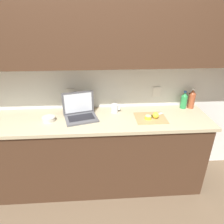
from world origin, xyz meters
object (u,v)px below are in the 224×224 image
at_px(cutting_board, 151,118).
at_px(bottle_oil_tall, 192,99).
at_px(knife, 151,116).
at_px(bowl_white, 49,119).
at_px(bottle_green_soda, 184,100).
at_px(laptop, 80,112).
at_px(measuring_cup, 115,108).
at_px(lemon_half_cut, 148,117).
at_px(lemon_whole_beside, 156,115).

bearing_deg(cutting_board, bottle_oil_tall, 23.94).
xyz_separation_m(knife, bowl_white, (-1.08, 0.00, 0.01)).
distance_m(knife, bottle_green_soda, 0.50).
bearing_deg(bottle_oil_tall, knife, -156.77).
xyz_separation_m(cutting_board, bottle_oil_tall, (0.54, 0.24, 0.11)).
relative_size(laptop, measuring_cup, 3.85).
xyz_separation_m(lemon_half_cut, lemon_whole_beside, (0.08, 0.01, 0.02)).
bearing_deg(measuring_cup, laptop, -163.79).
bearing_deg(lemon_half_cut, bottle_oil_tall, 24.91).
xyz_separation_m(lemon_half_cut, bowl_white, (-1.04, 0.04, -0.00)).
distance_m(lemon_half_cut, lemon_whole_beside, 0.08).
xyz_separation_m(lemon_whole_beside, bottle_green_soda, (0.40, 0.26, 0.05)).
relative_size(knife, measuring_cup, 2.38).
distance_m(lemon_half_cut, measuring_cup, 0.39).
bearing_deg(measuring_cup, knife, -24.17).
distance_m(cutting_board, knife, 0.02).
bearing_deg(bottle_green_soda, measuring_cup, -175.97).
xyz_separation_m(laptop, bottle_oil_tall, (1.29, 0.17, 0.05)).
bearing_deg(lemon_whole_beside, knife, 143.90).
distance_m(laptop, bowl_white, 0.33).
height_order(lemon_half_cut, bowl_white, same).
relative_size(lemon_half_cut, bottle_green_soda, 0.33).
height_order(bottle_green_soda, bottle_oil_tall, bottle_oil_tall).
height_order(knife, bowl_white, bowl_white).
distance_m(bottle_green_soda, bottle_oil_tall, 0.09).
xyz_separation_m(knife, bottle_green_soda, (0.44, 0.23, 0.08)).
bearing_deg(laptop, bottle_oil_tall, -7.55).
distance_m(lemon_whole_beside, bottle_oil_tall, 0.56).
bearing_deg(laptop, cutting_board, -20.38).
relative_size(laptop, lemon_whole_beside, 5.73).
distance_m(cutting_board, bottle_green_soda, 0.51).
distance_m(laptop, bottle_oil_tall, 1.30).
relative_size(cutting_board, lemon_whole_beside, 4.78).
relative_size(laptop, lemon_half_cut, 5.61).
bearing_deg(lemon_whole_beside, laptop, 173.72).
bearing_deg(laptop, lemon_half_cut, -22.79).
xyz_separation_m(laptop, bottle_green_soda, (1.20, 0.17, 0.03)).
distance_m(laptop, lemon_half_cut, 0.72).
relative_size(bottle_oil_tall, measuring_cup, 2.42).
xyz_separation_m(cutting_board, bottle_green_soda, (0.45, 0.24, 0.09)).
bearing_deg(cutting_board, laptop, 174.60).
xyz_separation_m(bottle_green_soda, bottle_oil_tall, (0.09, -0.00, 0.02)).
distance_m(cutting_board, bottle_oil_tall, 0.60).
bearing_deg(bottle_green_soda, lemon_half_cut, -151.10).
xyz_separation_m(measuring_cup, bowl_white, (-0.70, -0.17, -0.02)).
height_order(knife, lemon_half_cut, lemon_half_cut).
distance_m(lemon_half_cut, bottle_oil_tall, 0.64).
relative_size(bottle_green_soda, bowl_white, 1.61).
height_order(bottle_oil_tall, bowl_white, bottle_oil_tall).
distance_m(measuring_cup, bowl_white, 0.72).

